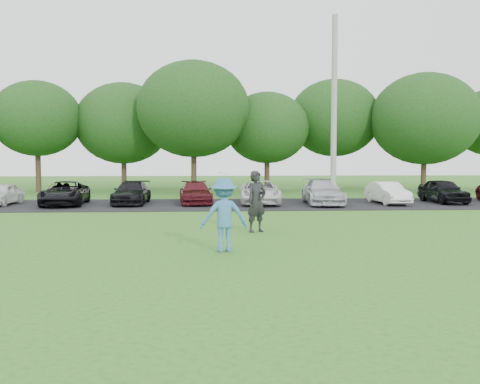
# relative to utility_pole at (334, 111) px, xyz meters

# --- Properties ---
(ground) EXTENTS (100.00, 100.00, 0.00)m
(ground) POSITION_rel_utility_pole_xyz_m (-5.10, -12.22, -4.63)
(ground) COLOR #296A1E
(ground) RESTS_ON ground
(parking_lot) EXTENTS (32.00, 6.50, 0.03)m
(parking_lot) POSITION_rel_utility_pole_xyz_m (-5.10, 0.78, -4.62)
(parking_lot) COLOR black
(parking_lot) RESTS_ON ground
(utility_pole) EXTENTS (0.28, 0.28, 9.27)m
(utility_pole) POSITION_rel_utility_pole_xyz_m (0.00, 0.00, 0.00)
(utility_pole) COLOR #9D9C98
(utility_pole) RESTS_ON ground
(frisbee_player) EXTENTS (1.33, 0.89, 2.12)m
(frisbee_player) POSITION_rel_utility_pole_xyz_m (-5.73, -12.24, -3.68)
(frisbee_player) COLOR teal
(frisbee_player) RESTS_ON ground
(camera_bystander) EXTENTS (0.87, 0.79, 1.99)m
(camera_bystander) POSITION_rel_utility_pole_xyz_m (-4.57, -8.82, -3.64)
(camera_bystander) COLOR black
(camera_bystander) RESTS_ON ground
(parked_cars) EXTENTS (30.80, 4.83, 1.25)m
(parked_cars) POSITION_rel_utility_pole_xyz_m (-4.74, 0.76, -4.02)
(parked_cars) COLOR white
(parked_cars) RESTS_ON parking_lot
(tree_row) EXTENTS (42.39, 9.85, 8.64)m
(tree_row) POSITION_rel_utility_pole_xyz_m (-3.59, 10.54, 0.28)
(tree_row) COLOR #38281C
(tree_row) RESTS_ON ground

